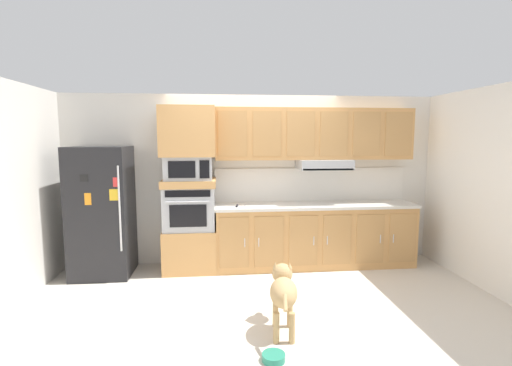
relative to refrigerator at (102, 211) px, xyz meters
name	(u,v)px	position (x,y,z in m)	size (l,w,h in m)	color
ground_plane	(261,287)	(2.10, -0.68, -0.88)	(9.60, 9.60, 0.00)	beige
back_kitchen_wall	(253,179)	(2.10, 0.43, 0.37)	(6.20, 0.12, 2.50)	silver
side_panel_left	(19,193)	(-0.70, -0.68, 0.37)	(0.12, 7.10, 2.50)	silver
side_panel_right	(475,186)	(4.90, -0.68, 0.37)	(0.12, 7.10, 2.50)	white
refrigerator	(102,211)	(0.00, 0.00, 0.00)	(0.76, 0.73, 1.76)	black
oven_base_cabinet	(191,249)	(1.17, 0.07, -0.58)	(0.74, 0.62, 0.60)	tan
built_in_oven	(190,207)	(1.17, 0.07, 0.02)	(0.70, 0.62, 0.60)	#A8AAAF
appliance_mid_shelf	(189,183)	(1.17, 0.07, 0.37)	(0.74, 0.62, 0.10)	tan
microwave	(189,168)	(1.17, 0.07, 0.58)	(0.64, 0.54, 0.32)	#A8AAAF
appliance_upper_cabinet	(188,132)	(1.17, 0.07, 1.08)	(0.74, 0.62, 0.68)	tan
lower_cabinet_run	(315,236)	(2.98, 0.07, -0.44)	(2.88, 0.63, 0.88)	tan
countertop_slab	(315,205)	(2.98, 0.07, 0.02)	(2.92, 0.64, 0.04)	beige
backsplash_panel	(311,184)	(2.98, 0.36, 0.29)	(2.92, 0.02, 0.50)	silver
upper_cabinet_with_hood	(315,136)	(2.99, 0.19, 1.02)	(2.88, 0.48, 0.88)	tan
screwdriver	(238,206)	(1.84, -0.05, 0.05)	(0.14, 0.13, 0.03)	black
dog	(283,290)	(2.19, -1.77, -0.47)	(0.31, 0.82, 0.62)	tan
dog_food_bowl	(274,357)	(2.03, -2.26, -0.85)	(0.20, 0.20, 0.06)	#267F66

